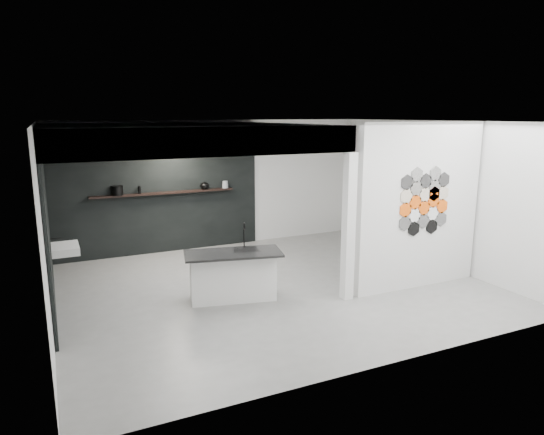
{
  "coord_description": "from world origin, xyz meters",
  "views": [
    {
      "loc": [
        -3.39,
        -7.19,
        2.9
      ],
      "look_at": [
        0.1,
        0.3,
        1.15
      ],
      "focal_mm": 32.0,
      "sensor_mm": 36.0,
      "label": 1
    }
  ],
  "objects": [
    {
      "name": "bay_clad_back",
      "position": [
        -1.3,
        2.97,
        1.18
      ],
      "size": [
        4.4,
        0.04,
        2.35
      ],
      "primitive_type": "cube",
      "color": "black",
      "rests_on": "floor"
    },
    {
      "name": "bottle_dark",
      "position": [
        -1.71,
        2.87,
        1.4
      ],
      "size": [
        0.07,
        0.07,
        0.16
      ],
      "primitive_type": "cylinder",
      "rotation": [
        0.0,
        0.0,
        0.29
      ],
      "color": "black",
      "rests_on": "display_shelf"
    },
    {
      "name": "utensil_cup",
      "position": [
        -2.23,
        2.87,
        1.36
      ],
      "size": [
        0.08,
        0.08,
        0.09
      ],
      "primitive_type": "cylinder",
      "rotation": [
        0.0,
        0.0,
        0.24
      ],
      "color": "black",
      "rests_on": "display_shelf"
    },
    {
      "name": "hex_tile_cluster",
      "position": [
        2.26,
        -1.09,
        1.5
      ],
      "size": [
        1.04,
        0.02,
        1.16
      ],
      "color": "black",
      "rests_on": "partition_panel"
    },
    {
      "name": "wall_basin",
      "position": [
        -3.24,
        0.8,
        0.85
      ],
      "size": [
        0.4,
        0.6,
        0.12
      ],
      "primitive_type": "cube",
      "color": "silver",
      "rests_on": "bay_clad_left"
    },
    {
      "name": "kitchen_island",
      "position": [
        -0.85,
        -0.26,
        0.41
      ],
      "size": [
        1.62,
        0.98,
        1.22
      ],
      "rotation": [
        0.0,
        0.0,
        -0.22
      ],
      "color": "silver",
      "rests_on": "floor"
    },
    {
      "name": "partition_panel",
      "position": [
        2.23,
        -1.0,
        1.4
      ],
      "size": [
        2.45,
        0.15,
        2.8
      ],
      "primitive_type": "cube",
      "color": "silver",
      "rests_on": "floor"
    },
    {
      "name": "bulkhead",
      "position": [
        -1.3,
        1.0,
        2.55
      ],
      "size": [
        4.4,
        4.0,
        0.4
      ],
      "primitive_type": "cube",
      "color": "silver",
      "rests_on": "corner_column"
    },
    {
      "name": "fascia_beam",
      "position": [
        -1.3,
        -0.92,
        2.55
      ],
      "size": [
        4.4,
        0.16,
        0.4
      ],
      "primitive_type": "cube",
      "color": "silver",
      "rests_on": "corner_column"
    },
    {
      "name": "glass_bowl",
      "position": [
        0.15,
        2.87,
        1.37
      ],
      "size": [
        0.14,
        0.14,
        0.09
      ],
      "primitive_type": "cylinder",
      "rotation": [
        0.0,
        0.0,
        -0.05
      ],
      "color": "gray",
      "rests_on": "display_shelf"
    },
    {
      "name": "bay_clad_left",
      "position": [
        -3.47,
        1.0,
        1.18
      ],
      "size": [
        0.04,
        4.0,
        2.35
      ],
      "primitive_type": "cube",
      "color": "black",
      "rests_on": "floor"
    },
    {
      "name": "display_shelf",
      "position": [
        -1.2,
        2.87,
        1.3
      ],
      "size": [
        3.0,
        0.15,
        0.04
      ],
      "primitive_type": "cube",
      "color": "black",
      "rests_on": "bay_clad_back"
    },
    {
      "name": "corner_column",
      "position": [
        0.82,
        -1.0,
        1.18
      ],
      "size": [
        0.16,
        0.16,
        2.35
      ],
      "primitive_type": "cube",
      "color": "silver",
      "rests_on": "floor"
    },
    {
      "name": "stockpot",
      "position": [
        -2.15,
        2.87,
        1.41
      ],
      "size": [
        0.29,
        0.29,
        0.19
      ],
      "primitive_type": "cylinder",
      "rotation": [
        0.0,
        0.0,
        -0.3
      ],
      "color": "black",
      "rests_on": "display_shelf"
    },
    {
      "name": "kettle",
      "position": [
        -0.32,
        2.87,
        1.4
      ],
      "size": [
        0.2,
        0.2,
        0.16
      ],
      "primitive_type": "ellipsoid",
      "rotation": [
        0.0,
        0.0,
        0.04
      ],
      "color": "black",
      "rests_on": "display_shelf"
    },
    {
      "name": "glass_vase",
      "position": [
        0.15,
        2.87,
        1.4
      ],
      "size": [
        0.13,
        0.13,
        0.16
      ],
      "primitive_type": "cylinder",
      "rotation": [
        0.0,
        0.0,
        -0.2
      ],
      "color": "gray",
      "rests_on": "display_shelf"
    },
    {
      "name": "floor",
      "position": [
        0.0,
        0.0,
        -0.01
      ],
      "size": [
        7.0,
        6.0,
        0.01
      ],
      "primitive_type": "cube",
      "color": "slate"
    }
  ]
}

